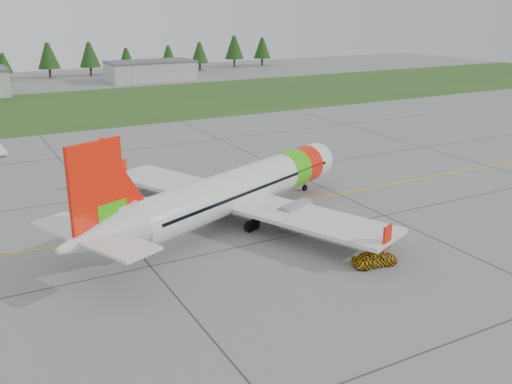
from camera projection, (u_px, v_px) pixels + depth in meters
ground at (303, 233)px, 53.91m from camera, size 320.00×320.00×0.00m
aircraft at (236, 190)px, 56.14m from camera, size 34.74×32.98×11.06m
follow_me_car at (376, 244)px, 46.61m from camera, size 1.51×1.71×3.85m
grass_strip at (94, 106)px, 122.30m from camera, size 320.00×50.00×0.03m
taxi_guideline at (262, 208)px, 60.58m from camera, size 120.00×0.25×0.02m
hangar_east at (151, 71)px, 162.90m from camera, size 24.00×12.00×5.20m
treeline at (47, 61)px, 167.46m from camera, size 160.00×8.00×10.00m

